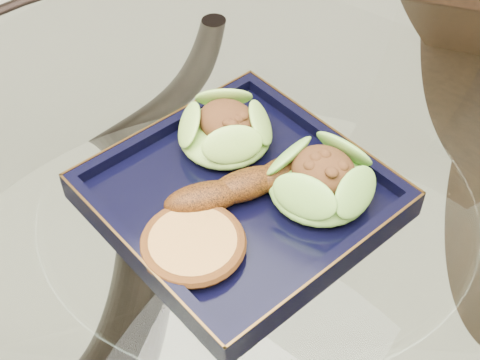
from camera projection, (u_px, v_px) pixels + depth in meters
The scene contains 7 objects.
dining_table at pixel (254, 315), 0.81m from camera, with size 1.13×1.13×0.77m.
dining_chair at pixel (470, 193), 1.11m from camera, with size 0.48×0.48×0.86m.
navy_plate at pixel (240, 199), 0.71m from camera, with size 0.27×0.27×0.02m, color black.
lettuce_wrap_left at pixel (225, 132), 0.74m from camera, with size 0.10×0.10×0.04m, color #578D28.
lettuce_wrap_right at pixel (320, 182), 0.69m from camera, with size 0.11×0.11×0.04m, color #569029.
roasted_plantain at pixel (245, 185), 0.69m from camera, with size 0.17×0.04×0.03m, color #572809.
crumb_patty at pixel (193, 245), 0.64m from camera, with size 0.09×0.09×0.02m, color #C68742.
Camera 1 is at (0.25, -0.36, 1.30)m, focal length 50.00 mm.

